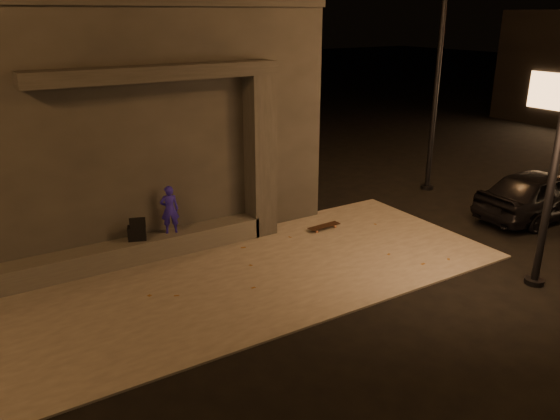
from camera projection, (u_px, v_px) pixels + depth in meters
ground at (285, 328)px, 8.91m from camera, size 120.00×120.00×0.00m
sidewalk at (230, 279)px, 10.50m from camera, size 11.00×4.40×0.04m
building at (101, 115)px, 12.71m from camera, size 9.00×5.10×5.22m
ledge at (124, 253)px, 11.07m from camera, size 6.00×0.55×0.45m
column at (260, 157)px, 12.12m from camera, size 0.55×0.55×3.60m
canopy at (158, 72)px, 10.41m from camera, size 5.00×0.70×0.28m
skateboarder at (170, 209)px, 11.33m from camera, size 0.43×0.34×1.03m
backpack at (137, 232)px, 11.08m from camera, size 0.42×0.34×0.51m
skateboard at (324, 226)px, 12.86m from camera, size 0.84×0.26×0.09m
street_lamp_2 at (442, 31)px, 14.50m from camera, size 0.36×0.36×7.78m
car_a at (541, 194)px, 13.53m from camera, size 3.70×1.55×1.25m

